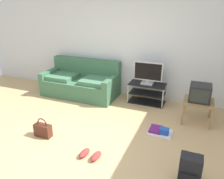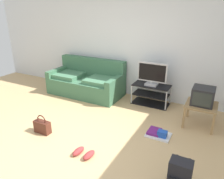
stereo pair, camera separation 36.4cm
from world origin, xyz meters
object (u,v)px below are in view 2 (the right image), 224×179
Objects in this scene: sneakers_pair at (84,153)px; floor_tray at (158,134)px; handbag at (42,126)px; tv_stand at (151,94)px; side_table at (201,107)px; couch at (87,82)px; crt_tv at (203,96)px; backpack at (180,175)px; flat_tv at (152,74)px.

floor_tray is at bearing 51.28° from sneakers_pair.
handbag is at bearing -155.17° from floor_tray.
tv_stand reaches higher than side_table.
couch is 5.73× the size of sneakers_pair.
handbag is at bearing -122.19° from tv_stand.
crt_tv is (1.15, -0.50, 0.37)m from tv_stand.
backpack is at bearing -90.62° from crt_tv.
side_table is (2.86, -0.37, 0.06)m from couch.
crt_tv reaches higher than side_table.
crt_tv reaches higher than floor_tray.
tv_stand is 2.56× the size of sneakers_pair.
couch reaches higher than backpack.
flat_tv is at bearing 4.26° from couch.
floor_tray is (-0.59, -0.76, -0.57)m from crt_tv.
tv_stand reaches higher than backpack.
couch is 2.04m from handbag.
side_table is at bearing -23.18° from flat_tv.
couch reaches higher than sneakers_pair.
sneakers_pair is (1.40, -2.19, -0.28)m from couch.
couch reaches higher than floor_tray.
couch is 1.72m from tv_stand.
flat_tv is 1.19× the size of side_table.
side_table is (1.15, -0.52, 0.14)m from tv_stand.
sneakers_pair is (-1.46, -1.84, -0.56)m from crt_tv.
flat_tv is 1.70× the size of backpack.
flat_tv reaches higher than sneakers_pair.
flat_tv is at bearing 82.49° from sneakers_pair.
tv_stand is at bearing 90.00° from flat_tv.
couch is 2.89m from crt_tv.
side_table is at bearing 51.53° from floor_tray.
crt_tv is at bearing 51.63° from sneakers_pair.
flat_tv is at bearing 157.51° from crt_tv.
couch is at bearing -175.74° from flat_tv.
side_table is at bearing 51.38° from sneakers_pair.
crt_tv is (1.15, -0.48, -0.13)m from flat_tv.
flat_tv is at bearing 117.22° from backpack.
flat_tv reaches higher than crt_tv.
flat_tv reaches higher than floor_tray.
backpack is at bearing -63.45° from flat_tv.
flat_tv reaches higher than tv_stand.
couch is 4.77× the size of crt_tv.
handbag is at bearing -146.94° from side_table.
backpack is at bearing -3.33° from handbag.
sneakers_pair is at bearing -128.37° from crt_tv.
backpack reaches higher than handbag.
couch is 2.54m from floor_tray.
tv_stand is at bearing 82.56° from sneakers_pair.
couch is 1.76m from flat_tv.
sneakers_pair is at bearing -10.63° from handbag.
side_table is 1.01m from floor_tray.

